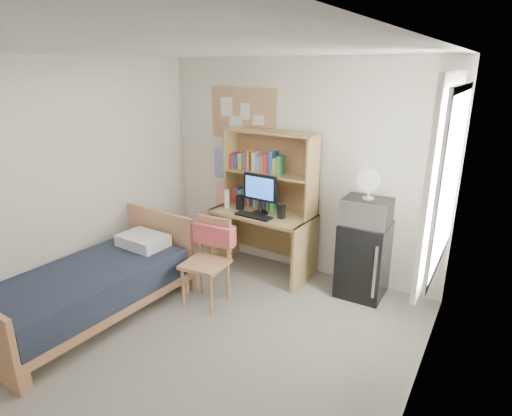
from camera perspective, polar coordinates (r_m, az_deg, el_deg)
The scene contains 25 objects.
floor at distance 4.17m, azimuth -8.10°, elevation -18.63°, with size 3.60×4.20×0.02m, color gray.
ceiling at distance 3.34m, azimuth -10.21°, elevation 20.08°, with size 3.60×4.20×0.02m, color white.
wall_back at distance 5.26m, azimuth 5.65°, elevation 5.24°, with size 3.60×0.04×2.60m, color white.
wall_left at distance 4.85m, azimuth -25.72°, elevation 2.38°, with size 0.04×4.20×2.60m, color white.
wall_right at distance 2.83m, azimuth 20.70°, elevation -7.62°, with size 0.04×4.20×2.60m, color white.
window_unit at distance 3.87m, azimuth 23.83°, elevation 3.58°, with size 0.10×1.40×1.70m, color white.
curtain_left at distance 3.49m, azimuth 22.45°, elevation 2.27°, with size 0.04×0.55×1.70m, color white.
curtain_right at distance 4.26m, azimuth 24.17°, elevation 4.77°, with size 0.04×0.55×1.70m, color white.
bulletin_board at distance 5.51m, azimuth -1.74°, elevation 12.46°, with size 0.94×0.03×0.64m, color tan.
poster_wave at distance 5.80m, azimuth -4.33°, elevation 6.00°, with size 0.30×0.01×0.42m, color #254194.
poster_japan at distance 5.92m, azimuth -4.23°, elevation 1.55°, with size 0.28×0.01×0.36m, color red.
desk at distance 5.39m, azimuth 0.88°, elevation -4.52°, with size 1.25×0.62×0.78m, color tan.
desk_chair at distance 4.66m, azimuth -6.81°, elevation -7.32°, with size 0.48×0.48×0.96m, color tan.
mini_fridge at distance 4.98m, azimuth 14.11°, elevation -6.63°, with size 0.50×0.50×0.86m, color black.
bed at distance 4.77m, azimuth -21.32°, elevation -10.67°, with size 0.99×1.97×0.54m, color black.
hutch at distance 5.24m, azimuth 1.84°, elevation 4.94°, with size 1.20×0.31×0.98m, color tan.
monitor at distance 5.13m, azimuth 0.55°, elevation 1.76°, with size 0.45×0.04×0.48m, color black.
keyboard at distance 5.09m, azimuth -0.33°, elevation -1.07°, with size 0.47×0.15×0.02m, color black.
speaker_left at distance 5.34m, azimuth -2.13°, elevation 0.76°, with size 0.08×0.08×0.18m, color black.
speaker_right at distance 5.02m, azimuth 3.39°, elevation -0.42°, with size 0.07×0.07×0.18m, color black.
water_bottle at distance 5.41m, azimuth -3.93°, elevation 1.21°, with size 0.07×0.07×0.23m, color white.
hoodie at distance 4.70m, azimuth -5.59°, elevation -3.51°, with size 0.48×0.14×0.23m, color #DD545C.
microwave at distance 4.75m, azimuth 14.57°, elevation -0.45°, with size 0.49×0.37×0.29m, color #B4B4B9.
desk_fan at distance 4.67m, azimuth 14.85°, elevation 2.94°, with size 0.24×0.24×0.30m, color white.
pillow at distance 5.03m, azimuth -14.83°, elevation -4.21°, with size 0.54×0.38×0.13m, color white.
Camera 1 is at (2.16, -2.55, 2.48)m, focal length 30.00 mm.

